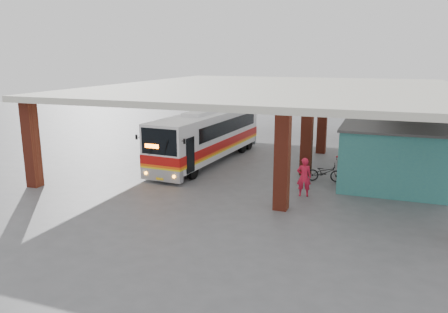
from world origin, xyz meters
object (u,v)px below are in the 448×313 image
coach_bus (208,136)px  motorcycle (324,172)px  red_chair (342,155)px  pedestrian (304,177)px

coach_bus → motorcycle: 7.80m
coach_bus → motorcycle: bearing=-11.0°
motorcycle → red_chair: (0.37, 5.25, -0.14)m
pedestrian → red_chair: pedestrian is taller
coach_bus → pedestrian: 8.41m
pedestrian → red_chair: bearing=-108.6°
coach_bus → motorcycle: (7.46, -1.98, -1.14)m
coach_bus → red_chair: 8.58m
motorcycle → pedestrian: pedestrian is taller
motorcycle → red_chair: motorcycle is taller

